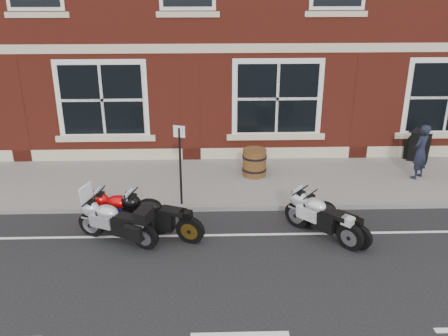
{
  "coord_description": "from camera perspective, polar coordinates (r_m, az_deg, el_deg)",
  "views": [
    {
      "loc": [
        -0.45,
        -9.42,
        5.58
      ],
      "look_at": [
        -0.12,
        1.6,
        1.03
      ],
      "focal_mm": 40.0,
      "sensor_mm": 36.0,
      "label": 1
    }
  ],
  "objects": [
    {
      "name": "kerb",
      "position": [
        12.18,
        0.59,
        -4.54
      ],
      "size": [
        30.0,
        0.16,
        0.12
      ],
      "primitive_type": "cube",
      "color": "slate",
      "rests_on": "ground"
    },
    {
      "name": "ground",
      "position": [
        10.96,
        0.89,
        -8.19
      ],
      "size": [
        80.0,
        80.0,
        0.0
      ],
      "primitive_type": "plane",
      "color": "black",
      "rests_on": "ground"
    },
    {
      "name": "a_board_sign",
      "position": [
        15.73,
        21.17,
        2.41
      ],
      "size": [
        0.67,
        0.54,
        0.96
      ],
      "primitive_type": null,
      "rotation": [
        0.0,
        0.0,
        -0.3
      ],
      "color": "black",
      "rests_on": "sidewalk"
    },
    {
      "name": "moto_sport_silver",
      "position": [
        11.04,
        11.2,
        -5.35
      ],
      "size": [
        1.45,
        1.54,
        0.9
      ],
      "rotation": [
        0.0,
        0.0,
        0.75
      ],
      "color": "black",
      "rests_on": "ground"
    },
    {
      "name": "barrel_planter",
      "position": [
        13.73,
        3.5,
        0.63
      ],
      "size": [
        0.68,
        0.68,
        0.75
      ],
      "color": "#452C12",
      "rests_on": "sidewalk"
    },
    {
      "name": "moto_naked_black",
      "position": [
        11.08,
        12.25,
        -5.54
      ],
      "size": [
        1.4,
        1.4,
        0.84
      ],
      "rotation": [
        0.0,
        0.0,
        0.79
      ],
      "color": "black",
      "rests_on": "ground"
    },
    {
      "name": "pedestrian_left",
      "position": [
        14.41,
        21.53,
        1.74
      ],
      "size": [
        0.66,
        0.63,
        1.51
      ],
      "primitive_type": "imported",
      "rotation": [
        0.0,
        0.0,
        3.83
      ],
      "color": "black",
      "rests_on": "sidewalk"
    },
    {
      "name": "moto_sport_red",
      "position": [
        11.3,
        -11.06,
        -4.74
      ],
      "size": [
        1.93,
        0.57,
        0.88
      ],
      "rotation": [
        0.0,
        0.0,
        1.34
      ],
      "color": "black",
      "rests_on": "ground"
    },
    {
      "name": "moto_sport_black",
      "position": [
        10.93,
        -7.48,
        -5.32
      ],
      "size": [
        1.95,
        0.86,
        0.92
      ],
      "rotation": [
        0.0,
        0.0,
        1.2
      ],
      "color": "black",
      "rests_on": "ground"
    },
    {
      "name": "sidewalk",
      "position": [
        13.6,
        0.33,
        -1.53
      ],
      "size": [
        30.0,
        3.0,
        0.12
      ],
      "primitive_type": "cube",
      "color": "slate",
      "rests_on": "ground"
    },
    {
      "name": "parking_sign",
      "position": [
        11.81,
        -5.03,
        0.94
      ],
      "size": [
        0.27,
        0.1,
        2.0
      ],
      "rotation": [
        0.0,
        0.0,
        -0.31
      ],
      "color": "black",
      "rests_on": "sidewalk"
    },
    {
      "name": "moto_touring_silver",
      "position": [
        10.91,
        -12.34,
        -5.8
      ],
      "size": [
        1.81,
        0.92,
        1.28
      ],
      "rotation": [
        0.0,
        0.0,
        1.14
      ],
      "color": "black",
      "rests_on": "ground"
    }
  ]
}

